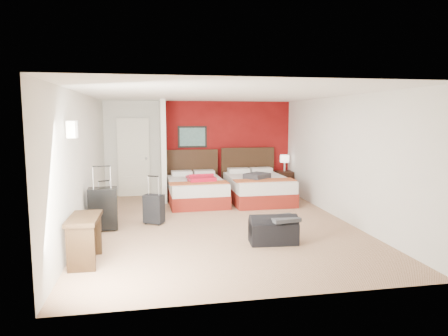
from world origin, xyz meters
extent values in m
plane|color=tan|center=(0.00, 0.00, 0.00)|extent=(6.50, 6.50, 0.00)
cube|color=silver|center=(0.00, 3.25, 1.25)|extent=(5.00, 0.04, 2.50)
cube|color=silver|center=(-2.50, 0.00, 1.25)|extent=(0.04, 6.50, 2.50)
cube|color=black|center=(-0.20, 3.19, 1.55)|extent=(0.78, 0.03, 0.58)
cube|color=white|center=(-2.38, -1.50, 1.90)|extent=(0.12, 0.20, 0.24)
cube|color=maroon|center=(0.75, 3.23, 1.25)|extent=(3.50, 0.04, 2.50)
cube|color=silver|center=(-1.00, 2.61, 1.25)|extent=(0.12, 1.20, 2.50)
cube|color=silver|center=(-1.75, 3.20, 1.02)|extent=(0.82, 0.06, 2.05)
cube|color=white|center=(-0.24, 2.05, 0.28)|extent=(1.38, 1.93, 0.57)
cube|color=white|center=(1.30, 2.00, 0.30)|extent=(1.42, 2.02, 0.60)
cube|color=red|center=(-0.14, 1.95, 0.62)|extent=(0.72, 0.92, 0.11)
cube|color=#343439|center=(1.20, 1.70, 0.67)|extent=(0.71, 0.69, 0.13)
cube|color=black|center=(2.27, 2.83, 0.30)|extent=(0.46, 0.46, 0.61)
cylinder|color=white|center=(2.27, 2.83, 0.83)|extent=(0.28, 0.28, 0.45)
cube|color=black|center=(-2.18, -0.03, 0.38)|extent=(0.53, 0.35, 0.76)
cube|color=black|center=(-1.26, 0.25, 0.27)|extent=(0.44, 0.38, 0.55)
cube|color=black|center=(-2.19, 0.36, 0.25)|extent=(0.42, 0.37, 0.50)
cube|color=black|center=(0.67, -1.31, 0.20)|extent=(0.81, 0.47, 0.39)
cube|color=#36373B|center=(0.82, -1.36, 0.42)|extent=(0.52, 0.47, 0.06)
cube|color=black|center=(-2.24, -1.69, 0.34)|extent=(0.42, 0.82, 0.68)
camera|label=1|loc=(-1.27, -7.42, 2.07)|focal=31.80mm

